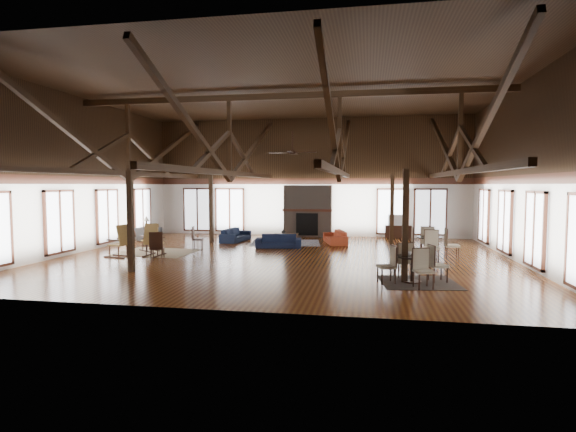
% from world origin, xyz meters
% --- Properties ---
extents(floor, '(16.00, 16.00, 0.00)m').
position_xyz_m(floor, '(0.00, 0.00, 0.00)').
color(floor, brown).
rests_on(floor, ground).
extents(ceiling, '(16.00, 14.00, 0.02)m').
position_xyz_m(ceiling, '(0.00, 0.00, 6.00)').
color(ceiling, black).
rests_on(ceiling, wall_back).
extents(wall_back, '(16.00, 0.02, 6.00)m').
position_xyz_m(wall_back, '(0.00, 7.00, 3.00)').
color(wall_back, silver).
rests_on(wall_back, floor).
extents(wall_front, '(16.00, 0.02, 6.00)m').
position_xyz_m(wall_front, '(0.00, -7.00, 3.00)').
color(wall_front, silver).
rests_on(wall_front, floor).
extents(wall_left, '(0.02, 14.00, 6.00)m').
position_xyz_m(wall_left, '(-8.00, 0.00, 3.00)').
color(wall_left, silver).
rests_on(wall_left, floor).
extents(wall_right, '(0.02, 14.00, 6.00)m').
position_xyz_m(wall_right, '(8.00, 0.00, 3.00)').
color(wall_right, silver).
rests_on(wall_right, floor).
extents(roof_truss, '(15.60, 14.07, 3.14)m').
position_xyz_m(roof_truss, '(0.00, 0.00, 4.03)').
color(roof_truss, black).
rests_on(roof_truss, wall_back).
extents(post_grid, '(8.16, 7.16, 3.05)m').
position_xyz_m(post_grid, '(0.00, 0.00, 1.52)').
color(post_grid, black).
rests_on(post_grid, floor).
extents(fireplace, '(2.50, 0.69, 2.60)m').
position_xyz_m(fireplace, '(0.00, 6.67, 1.29)').
color(fireplace, '#64574C').
rests_on(fireplace, floor).
extents(ceiling_fan, '(1.60, 1.60, 0.75)m').
position_xyz_m(ceiling_fan, '(0.50, -1.00, 3.73)').
color(ceiling_fan, black).
rests_on(ceiling_fan, roof_truss).
extents(sofa_navy_front, '(1.97, 0.98, 0.55)m').
position_xyz_m(sofa_navy_front, '(-0.66, 2.40, 0.28)').
color(sofa_navy_front, '#141C38').
rests_on(sofa_navy_front, floor).
extents(sofa_navy_left, '(2.08, 1.02, 0.59)m').
position_xyz_m(sofa_navy_left, '(-3.07, 4.19, 0.29)').
color(sofa_navy_left, '#141D37').
rests_on(sofa_navy_left, floor).
extents(sofa_orange, '(2.11, 1.26, 0.58)m').
position_xyz_m(sofa_orange, '(1.57, 4.18, 0.29)').
color(sofa_orange, '#B74223').
rests_on(sofa_orange, floor).
extents(coffee_table, '(1.08, 0.56, 0.41)m').
position_xyz_m(coffee_table, '(-0.65, 4.06, 0.36)').
color(coffee_table, brown).
rests_on(coffee_table, floor).
extents(vase, '(0.23, 0.23, 0.20)m').
position_xyz_m(vase, '(-0.77, 4.09, 0.51)').
color(vase, '#B2B2B2').
rests_on(vase, coffee_table).
extents(armchair, '(1.19, 1.12, 0.63)m').
position_xyz_m(armchair, '(-7.15, 3.61, 0.31)').
color(armchair, '#313134').
rests_on(armchair, floor).
extents(side_table_lamp, '(0.44, 0.44, 1.12)m').
position_xyz_m(side_table_lamp, '(-7.60, 4.30, 0.42)').
color(side_table_lamp, black).
rests_on(side_table_lamp, floor).
extents(rocking_chair_a, '(0.96, 0.86, 1.11)m').
position_xyz_m(rocking_chair_a, '(-5.41, 0.46, 0.52)').
color(rocking_chair_a, olive).
rests_on(rocking_chair_a, floor).
extents(rocking_chair_b, '(0.54, 0.95, 1.22)m').
position_xyz_m(rocking_chair_b, '(-4.75, -0.65, 0.57)').
color(rocking_chair_b, olive).
rests_on(rocking_chair_b, floor).
extents(rocking_chair_c, '(1.00, 0.66, 1.19)m').
position_xyz_m(rocking_chair_c, '(-5.79, -1.07, 0.56)').
color(rocking_chair_c, olive).
rests_on(rocking_chair_c, floor).
extents(side_chair_a, '(0.48, 0.48, 0.96)m').
position_xyz_m(side_chair_a, '(-3.81, 1.10, 0.56)').
color(side_chair_a, black).
rests_on(side_chair_a, floor).
extents(side_chair_b, '(0.55, 0.55, 1.05)m').
position_xyz_m(side_chair_b, '(-3.98, -1.90, 0.61)').
color(side_chair_b, black).
rests_on(side_chair_b, floor).
extents(cafe_table_near, '(1.95, 1.95, 1.00)m').
position_xyz_m(cafe_table_near, '(4.20, -3.52, 0.50)').
color(cafe_table_near, black).
rests_on(cafe_table_near, floor).
extents(cafe_table_far, '(2.05, 2.05, 1.08)m').
position_xyz_m(cafe_table_far, '(5.17, 0.67, 0.54)').
color(cafe_table_far, black).
rests_on(cafe_table_far, floor).
extents(cup_near, '(0.13, 0.13, 0.10)m').
position_xyz_m(cup_near, '(4.12, -3.43, 0.77)').
color(cup_near, '#B2B2B2').
rests_on(cup_near, cafe_table_near).
extents(cup_far, '(0.14, 0.14, 0.09)m').
position_xyz_m(cup_far, '(5.12, 0.60, 0.82)').
color(cup_far, '#B2B2B2').
rests_on(cup_far, cafe_table_far).
extents(tv_console, '(1.26, 0.47, 0.63)m').
position_xyz_m(tv_console, '(4.48, 6.75, 0.31)').
color(tv_console, black).
rests_on(tv_console, floor).
extents(television, '(0.93, 0.22, 0.53)m').
position_xyz_m(television, '(4.46, 6.75, 0.89)').
color(television, '#B2B2B2').
rests_on(television, tv_console).
extents(rug_tan, '(2.97, 2.41, 0.01)m').
position_xyz_m(rug_tan, '(-5.07, 0.25, 0.01)').
color(rug_tan, tan).
rests_on(rug_tan, floor).
extents(rug_navy, '(3.35, 2.71, 0.01)m').
position_xyz_m(rug_navy, '(-0.65, 3.95, 0.01)').
color(rug_navy, '#192246').
rests_on(rug_navy, floor).
extents(rug_dark, '(2.21, 2.05, 0.01)m').
position_xyz_m(rug_dark, '(4.37, -3.51, 0.01)').
color(rug_dark, black).
rests_on(rug_dark, floor).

